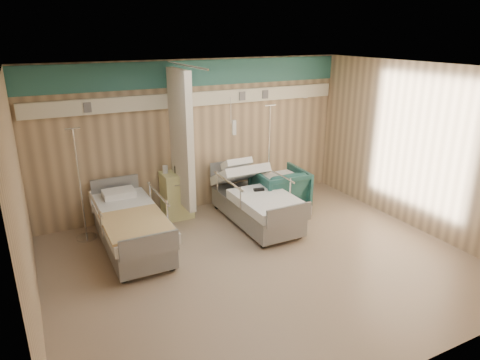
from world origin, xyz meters
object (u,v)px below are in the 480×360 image
visitor_armchair (279,190)px  iv_stand_right (268,182)px  bed_right (255,206)px  bedside_cabinet (177,195)px  bed_left (132,231)px  iv_stand_left (84,217)px

visitor_armchair → iv_stand_right: bearing=-94.8°
bed_right → bedside_cabinet: 1.46m
bed_left → iv_stand_right: iv_stand_right is taller
bed_right → visitor_armchair: (0.65, 0.25, 0.11)m
bedside_cabinet → iv_stand_right: iv_stand_right is taller
bed_left → iv_stand_right: (2.93, 0.80, 0.08)m
bed_right → bedside_cabinet: bearing=142.0°
bed_right → visitor_armchair: visitor_armchair is taller
bedside_cabinet → visitor_armchair: size_ratio=0.92×
bedside_cabinet → iv_stand_right: bearing=-3.1°
bedside_cabinet → bed_right: bearing=-38.0°
iv_stand_left → bed_right: bearing=-14.8°
bed_left → iv_stand_right: size_ratio=1.11×
visitor_armchair → bed_left: bearing=8.9°
bed_left → bedside_cabinet: size_ratio=2.54×
bed_left → visitor_armchair: 2.86m
bed_right → iv_stand_left: size_ratio=1.16×
visitor_armchair → bed_right: bearing=25.0°
visitor_armchair → iv_stand_right: 0.55m
bed_right → bed_left: size_ratio=1.00×
bed_right → iv_stand_left: iv_stand_left is taller
bedside_cabinet → iv_stand_right: size_ratio=0.44×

